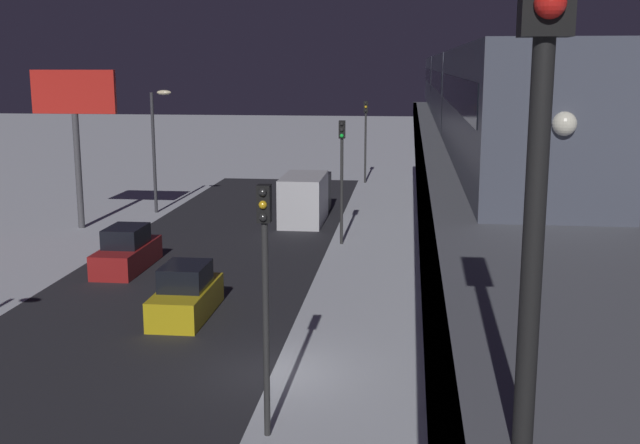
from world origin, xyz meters
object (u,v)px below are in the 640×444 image
object	(u,v)px
rail_signal	(542,91)
box_truck	(306,197)
traffic_light_mid	(342,164)
sedan_red	(127,252)
commercial_billboard	(74,108)
sedan_yellow	(186,295)
traffic_light_near	(265,275)
traffic_light_far	(366,130)
subway_train	(463,86)

from	to	relation	value
rail_signal	box_truck	bearing A→B (deg)	-80.11
traffic_light_mid	sedan_red	bearing A→B (deg)	33.47
box_truck	commercial_billboard	bearing A→B (deg)	17.69
box_truck	traffic_light_mid	bearing A→B (deg)	112.98
rail_signal	sedan_red	distance (m)	31.99
sedan_yellow	box_truck	size ratio (longest dim) A/B	0.59
sedan_red	commercial_billboard	world-z (taller)	commercial_billboard
sedan_yellow	box_truck	world-z (taller)	box_truck
rail_signal	traffic_light_near	xyz separation A→B (m)	(4.32, -12.31, -4.82)
rail_signal	traffic_light_mid	distance (m)	34.51
sedan_red	traffic_light_far	world-z (taller)	traffic_light_far
traffic_light_near	traffic_light_mid	xyz separation A→B (m)	(0.00, -21.59, 0.00)
rail_signal	traffic_light_far	size ratio (longest dim) A/B	0.62
commercial_billboard	traffic_light_near	bearing A→B (deg)	122.26
sedan_yellow	commercial_billboard	distance (m)	19.16
sedan_red	commercial_billboard	distance (m)	11.98
traffic_light_mid	commercial_billboard	world-z (taller)	commercial_billboard
rail_signal	traffic_light_far	bearing A→B (deg)	-85.55
sedan_red	traffic_light_mid	bearing A→B (deg)	-146.53
sedan_yellow	traffic_light_far	bearing A→B (deg)	82.15
traffic_light_mid	commercial_billboard	size ratio (longest dim) A/B	0.72
traffic_light_mid	traffic_light_far	size ratio (longest dim) A/B	1.00
box_truck	traffic_light_far	distance (m)	15.72
box_truck	sedan_red	bearing A→B (deg)	62.19
box_truck	traffic_light_near	size ratio (longest dim) A/B	1.16
rail_signal	traffic_light_mid	bearing A→B (deg)	-82.74
traffic_light_mid	commercial_billboard	xyz separation A→B (m)	(15.14, -2.40, 2.63)
subway_train	commercial_billboard	distance (m)	21.33
sedan_yellow	traffic_light_mid	size ratio (longest dim) A/B	0.68
sedan_yellow	traffic_light_far	world-z (taller)	traffic_light_far
subway_train	traffic_light_mid	size ratio (longest dim) A/B	8.67
subway_train	rail_signal	size ratio (longest dim) A/B	13.87
commercial_billboard	traffic_light_mid	bearing A→B (deg)	171.00
box_truck	rail_signal	bearing A→B (deg)	99.89
traffic_light_far	commercial_billboard	size ratio (longest dim) A/B	0.72
sedan_red	commercial_billboard	bearing A→B (deg)	-55.63
rail_signal	traffic_light_near	distance (m)	13.91
sedan_red	commercial_billboard	xyz separation A→B (m)	(5.84, -8.55, 6.03)
subway_train	sedan_yellow	distance (m)	19.85
subway_train	commercial_billboard	world-z (taller)	subway_train
traffic_light_mid	commercial_billboard	distance (m)	15.56
box_truck	traffic_light_near	bearing A→B (deg)	95.52
traffic_light_far	sedan_red	bearing A→B (deg)	71.46
sedan_red	traffic_light_far	distance (m)	29.45
subway_train	box_truck	world-z (taller)	subway_train
sedan_red	box_truck	bearing A→B (deg)	-117.81
sedan_red	traffic_light_near	size ratio (longest dim) A/B	0.74
sedan_red	traffic_light_mid	distance (m)	11.65
commercial_billboard	sedan_red	bearing A→B (deg)	124.37
subway_train	traffic_light_near	size ratio (longest dim) A/B	8.67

